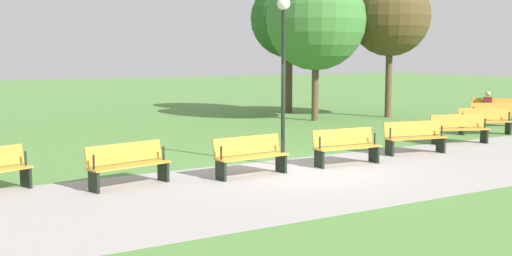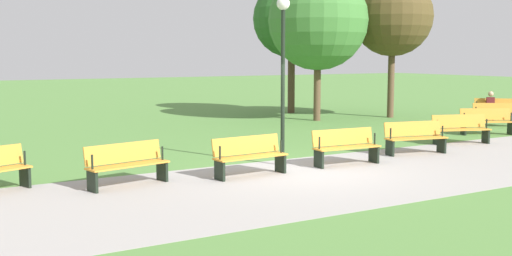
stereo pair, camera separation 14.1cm
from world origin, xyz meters
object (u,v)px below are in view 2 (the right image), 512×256
Objects in this scene: tree_3 at (292,19)px; bench_7 at (127,163)px; bench_4 at (415,137)px; person_seated at (491,105)px; bench_0 at (496,108)px; tree_2 at (318,20)px; tree_1 at (393,17)px; bench_1 at (497,114)px; bench_5 at (346,146)px; lamp_post at (283,50)px; bench_6 at (249,155)px; bench_2 at (486,121)px; bench_3 at (460,128)px.

bench_7 is at bearing 44.56° from tree_3.
person_seated is at bearing -140.26° from bench_4.
tree_2 is (6.84, -3.53, 3.67)m from bench_0.
bench_4 is 8.24m from bench_7.
bench_7 is 17.15m from tree_1.
bench_0 is 0.27× the size of tree_1.
bench_5 is at bearing 54.26° from bench_1.
lamp_post is at bearing 49.20° from tree_2.
tree_1 reaches higher than bench_6.
bench_5 is 0.29× the size of tree_1.
bench_7 is (13.43, 1.82, 0.00)m from bench_2.
bench_3 is 1.00× the size of bench_4.
tree_2 is at bearing -72.17° from bench_3.
bench_7 is 14.45m from tree_2.
bench_1 is at bearing 86.67° from person_seated.
bench_2 is at bearing -172.31° from bench_6.
tree_1 reaches higher than person_seated.
tree_1 is 1.49× the size of lamp_post.
tree_2 is (2.32, -6.66, 3.67)m from bench_2.
tree_1 is at bearing -117.50° from bench_4.
bench_1 is 0.94× the size of bench_3.
bench_2 is at bearing 109.21° from tree_2.
tree_3 is at bearing -147.10° from bench_7.
bench_2 and bench_7 have the same top height.
bench_3 is at bearing -152.91° from bench_4.
bench_3 is at bearing 62.17° from tree_1.
bench_3 is at bearing 62.00° from bench_1.
bench_5 is 1.00× the size of bench_6.
tree_3 is 1.51× the size of lamp_post.
tree_3 is (-12.15, -11.96, 3.92)m from bench_7.
lamp_post is (6.99, 8.10, -1.29)m from tree_2.
tree_2 is (-0.22, -7.75, 3.67)m from bench_3.
tree_2 reaches higher than bench_1.
bench_0 is at bearing -161.69° from lamp_post.
bench_5 is at bearing 19.37° from bench_4.
bench_6 is 0.44× the size of lamp_post.
bench_7 is at bearing 23.28° from bench_3.
bench_1 is at bearing 179.92° from bench_7.
lamp_post reaches higher than bench_7.
bench_7 is (15.80, 3.24, 0.00)m from bench_1.
bench_7 is at bearing 28.37° from tree_1.
lamp_post is at bearing 35.98° from bench_2.
tree_1 is at bearing -163.29° from bench_7.
tree_2 is (-8.38, -8.85, 3.67)m from bench_6.
person_seated is at bearing 128.51° from tree_3.
bench_5 is at bearing 42.08° from tree_1.
bench_7 is (10.90, 0.73, 0.00)m from bench_3.
bench_7 is 0.29× the size of tree_3.
bench_4 is 1.53× the size of person_seated.
bench_6 is at bearing 50.40° from bench_1.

